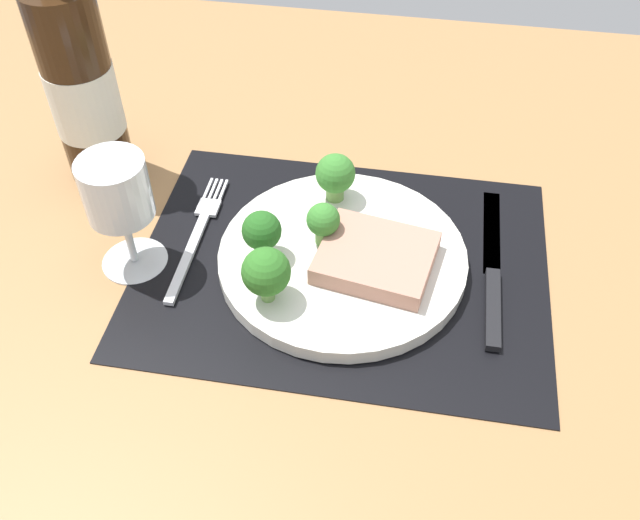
% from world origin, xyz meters
% --- Properties ---
extents(ground_plane, '(1.40, 1.10, 0.03)m').
position_xyz_m(ground_plane, '(0.00, 0.00, -0.01)').
color(ground_plane, '#996D42').
extents(placemat, '(0.42, 0.32, 0.00)m').
position_xyz_m(placemat, '(0.00, 0.00, 0.00)').
color(placemat, black).
rests_on(placemat, ground_plane).
extents(plate, '(0.26, 0.26, 0.02)m').
position_xyz_m(plate, '(0.00, 0.00, 0.01)').
color(plate, silver).
rests_on(plate, placemat).
extents(steak, '(0.13, 0.11, 0.02)m').
position_xyz_m(steak, '(0.04, -0.01, 0.03)').
color(steak, tan).
rests_on(steak, plate).
extents(broccoli_center, '(0.04, 0.04, 0.05)m').
position_xyz_m(broccoli_center, '(-0.08, -0.02, 0.05)').
color(broccoli_center, '#5B8942').
rests_on(broccoli_center, plate).
extents(broccoli_near_fork, '(0.04, 0.04, 0.06)m').
position_xyz_m(broccoli_near_fork, '(-0.02, 0.08, 0.05)').
color(broccoli_near_fork, '#6B994C').
rests_on(broccoli_near_fork, plate).
extents(broccoli_front_edge, '(0.03, 0.03, 0.05)m').
position_xyz_m(broccoli_front_edge, '(-0.02, 0.01, 0.05)').
color(broccoli_front_edge, '#6B994C').
rests_on(broccoli_front_edge, plate).
extents(broccoli_back_left, '(0.05, 0.05, 0.06)m').
position_xyz_m(broccoli_back_left, '(-0.06, -0.07, 0.06)').
color(broccoli_back_left, '#6B994C').
rests_on(broccoli_back_left, plate).
extents(fork, '(0.02, 0.19, 0.01)m').
position_xyz_m(fork, '(-0.16, 0.01, 0.01)').
color(fork, silver).
rests_on(fork, placemat).
extents(knife, '(0.02, 0.23, 0.01)m').
position_xyz_m(knife, '(0.15, 0.01, 0.01)').
color(knife, black).
rests_on(knife, placemat).
extents(wine_bottle, '(0.08, 0.08, 0.31)m').
position_xyz_m(wine_bottle, '(-0.30, 0.11, 0.12)').
color(wine_bottle, '#331E0F').
rests_on(wine_bottle, ground_plane).
extents(wine_glass, '(0.07, 0.07, 0.13)m').
position_xyz_m(wine_glass, '(-0.21, -0.03, 0.09)').
color(wine_glass, silver).
rests_on(wine_glass, ground_plane).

